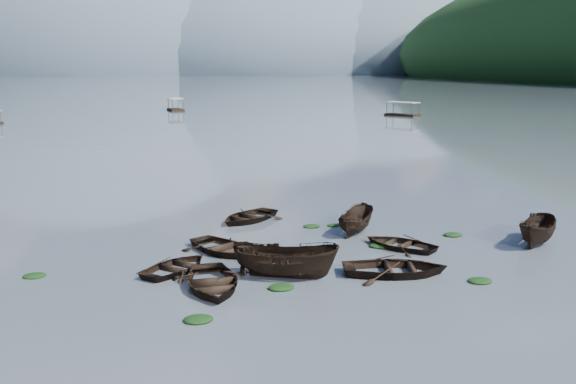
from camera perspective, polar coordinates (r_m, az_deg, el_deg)
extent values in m
plane|color=#4B555E|center=(26.86, 6.06, -9.00)|extent=(2400.00, 2400.00, 0.00)
ellipsoid|color=#475666|center=(925.22, -16.94, 10.03)|extent=(520.00, 520.00, 340.00)
ellipsoid|color=#475666|center=(935.66, -4.42, 10.47)|extent=(520.00, 520.00, 260.00)
ellipsoid|color=#475666|center=(980.48, 6.20, 10.47)|extent=(520.00, 520.00, 220.00)
imported|color=black|center=(27.56, -6.78, -8.49)|extent=(3.36, 4.67, 0.96)
imported|color=black|center=(30.04, -9.84, -6.91)|extent=(4.62, 4.62, 0.79)
imported|color=black|center=(28.69, -0.22, -7.61)|extent=(5.10, 3.67, 1.85)
imported|color=black|center=(33.79, 9.88, -4.88)|extent=(4.63, 4.81, 0.81)
imported|color=black|center=(29.50, 9.50, -7.24)|extent=(5.39, 4.40, 0.98)
imported|color=black|center=(36.48, 21.28, -4.30)|extent=(4.19, 4.15, 1.66)
imported|color=black|center=(32.68, -5.87, -5.32)|extent=(4.71, 5.23, 0.89)
imported|color=black|center=(39.08, -3.55, -2.56)|extent=(5.39, 5.26, 0.91)
imported|color=black|center=(36.58, 6.00, -3.55)|extent=(3.57, 4.10, 1.54)
ellipsoid|color=black|center=(24.29, -7.96, -11.27)|extent=(1.11, 0.91, 0.24)
ellipsoid|color=black|center=(27.30, -0.61, -8.60)|extent=(1.11, 0.89, 0.24)
ellipsoid|color=black|center=(29.33, 16.69, -7.67)|extent=(1.08, 0.86, 0.23)
ellipsoid|color=black|center=(37.84, 4.04, -3.02)|extent=(0.77, 0.65, 0.17)
ellipsoid|color=black|center=(33.78, 8.25, -4.84)|extent=(1.21, 0.96, 0.25)
ellipsoid|color=black|center=(30.93, -21.61, -7.02)|extent=(1.01, 0.82, 0.21)
ellipsoid|color=black|center=(37.49, 2.09, -3.13)|extent=(0.98, 0.82, 0.20)
ellipsoid|color=black|center=(36.71, 14.45, -3.79)|extent=(1.08, 0.87, 0.24)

